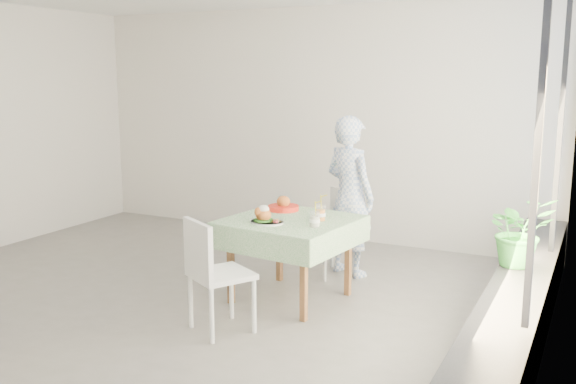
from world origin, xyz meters
The scene contains 14 objects.
floor centered at (0.00, 0.00, 0.00)m, with size 6.00×6.00×0.00m, color #5F5D5A.
wall_back centered at (0.00, 2.50, 1.40)m, with size 6.00×0.02×2.80m, color silver.
wall_right centered at (3.00, 0.00, 1.40)m, with size 0.02×5.00×2.80m, color silver.
window_pane centered at (2.97, 0.00, 1.65)m, with size 0.01×4.80×2.18m, color #D1E0F9.
window_ledge centered at (2.80, 0.00, 0.25)m, with size 0.40×4.80×0.50m, color black.
cafe_table centered at (0.84, 0.29, 0.46)m, with size 1.16×1.16×0.74m.
chair_far centered at (0.87, 1.13, 0.27)m, with size 0.56×0.56×0.86m.
chair_near centered at (0.67, -0.62, 0.28)m, with size 0.59×0.59×0.91m.
diner centered at (1.04, 1.22, 0.80)m, with size 0.59×0.39×1.61m, color #7E9ACA.
main_dish centered at (0.71, 0.05, 0.79)m, with size 0.30×0.30×0.16m.
juice_cup_orange centered at (1.10, 0.34, 0.80)m, with size 0.10×0.10×0.27m.
juice_cup_lemonade centered at (1.15, 0.11, 0.80)m, with size 0.09×0.09×0.26m.
second_dish centered at (0.62, 0.58, 0.78)m, with size 0.29×0.29×0.14m.
potted_plant centered at (2.73, 0.55, 0.79)m, with size 0.51×0.45×0.57m, color #307B29.
Camera 1 is at (3.28, -4.68, 2.01)m, focal length 40.00 mm.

